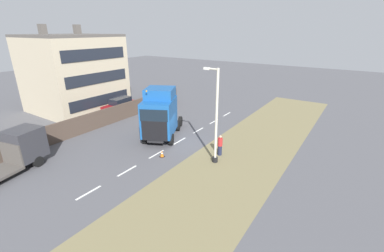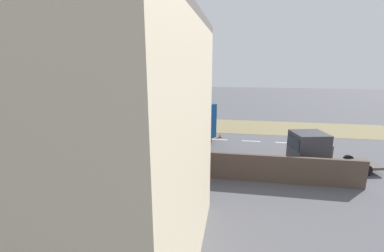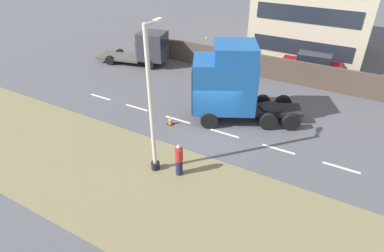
# 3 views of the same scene
# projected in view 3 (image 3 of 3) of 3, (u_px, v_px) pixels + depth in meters

# --- Properties ---
(ground_plane) EXTENTS (120.00, 120.00, 0.00)m
(ground_plane) POSITION_uv_depth(u_px,v_px,m) (214.00, 130.00, 19.00)
(ground_plane) COLOR #515156
(ground_plane) RESTS_ON ground
(grass_verge) EXTENTS (7.00, 44.00, 0.01)m
(grass_verge) POSITION_uv_depth(u_px,v_px,m) (156.00, 192.00, 14.56)
(grass_verge) COLOR olive
(grass_verge) RESTS_ON ground
(lane_markings) EXTENTS (0.16, 21.00, 0.00)m
(lane_markings) POSITION_uv_depth(u_px,v_px,m) (225.00, 133.00, 18.71)
(lane_markings) COLOR white
(lane_markings) RESTS_ON ground
(boundary_wall) EXTENTS (0.25, 24.00, 1.80)m
(boundary_wall) POSITION_uv_depth(u_px,v_px,m) (264.00, 67.00, 25.18)
(boundary_wall) COLOR #4C3D33
(boundary_wall) RESTS_ON ground
(building_block) EXTENTS (9.28, 9.48, 10.18)m
(building_block) POSITION_uv_depth(u_px,v_px,m) (319.00, 2.00, 28.40)
(building_block) COLOR #C1B293
(building_block) RESTS_ON ground
(lorry_cab) EXTENTS (5.20, 6.82, 4.92)m
(lorry_cab) POSITION_uv_depth(u_px,v_px,m) (229.00, 83.00, 18.94)
(lorry_cab) COLOR black
(lorry_cab) RESTS_ON ground
(flatbed_truck) EXTENTS (3.37, 6.49, 2.86)m
(flatbed_truck) POSITION_uv_depth(u_px,v_px,m) (148.00, 48.00, 27.18)
(flatbed_truck) COLOR #333338
(flatbed_truck) RESTS_ON ground
(parked_car) EXTENTS (2.08, 4.59, 1.99)m
(parked_car) POSITION_uv_depth(u_px,v_px,m) (311.00, 66.00, 25.06)
(parked_car) COLOR maroon
(parked_car) RESTS_ON ground
(lamp_post) EXTENTS (1.33, 0.42, 7.15)m
(lamp_post) POSITION_uv_depth(u_px,v_px,m) (152.00, 112.00, 14.33)
(lamp_post) COLOR black
(lamp_post) RESTS_ON ground
(pedestrian) EXTENTS (0.39, 0.39, 1.73)m
(pedestrian) POSITION_uv_depth(u_px,v_px,m) (179.00, 160.00, 15.21)
(pedestrian) COLOR #1E233D
(pedestrian) RESTS_ON ground
(traffic_cone_lead) EXTENTS (0.36, 0.36, 0.58)m
(traffic_cone_lead) POSITION_uv_depth(u_px,v_px,m) (170.00, 120.00, 19.43)
(traffic_cone_lead) COLOR black
(traffic_cone_lead) RESTS_ON ground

